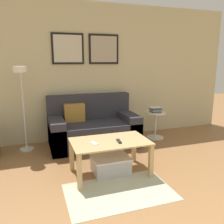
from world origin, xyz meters
The scene contains 10 objects.
wall_back centered at (-0.01, 3.79, 1.28)m, with size 5.60×0.09×2.55m.
area_rug centered at (-0.37, 1.68, 0.00)m, with size 1.24×0.77×0.01m, color #B2B79E.
couch centered at (-0.25, 3.35, 0.30)m, with size 1.55×0.84×0.89m.
coffee_table centered at (-0.32, 2.16, 0.39)m, with size 1.02×0.62×0.47m.
storage_bin centered at (-0.31, 2.19, 0.12)m, with size 0.50×0.41×0.23m.
floor_lamp centered at (-1.40, 3.31, 1.00)m, with size 0.24×0.47×1.42m.
side_table centered at (1.01, 3.30, 0.32)m, with size 0.40×0.40×0.52m.
book_stack centered at (1.00, 3.31, 0.57)m, with size 0.24×0.19×0.10m.
remote_control centered at (-0.23, 2.07, 0.48)m, with size 0.04×0.15×0.02m, color #232328.
cell_phone centered at (-0.55, 2.12, 0.47)m, with size 0.07×0.14×0.01m, color silver.
Camera 1 is at (-1.27, -0.67, 1.51)m, focal length 38.00 mm.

